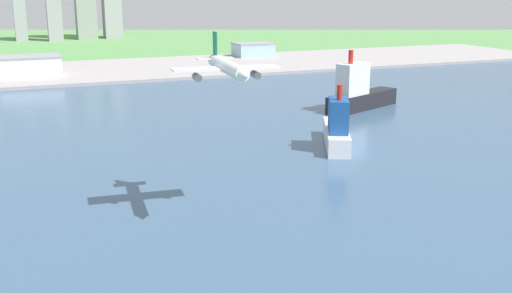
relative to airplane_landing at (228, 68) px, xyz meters
name	(u,v)px	position (x,y,z in m)	size (l,w,h in m)	color
ground_plane	(174,114)	(25.81, 164.04, -47.70)	(2400.00, 2400.00, 0.00)	#58914F
water_bay	(206,137)	(25.81, 104.04, -47.62)	(840.00, 360.00, 0.15)	#385675
industrial_pier	(116,70)	(25.81, 354.04, -46.45)	(840.00, 140.00, 2.50)	#9C9696
airplane_landing	(228,68)	(0.00, 0.00, 0.00)	(33.02, 39.47, 13.17)	white
cargo_ship	(359,93)	(129.28, 135.01, -37.54)	(56.22, 33.10, 35.46)	black
ferry_boat	(337,129)	(74.87, 64.34, -39.26)	(29.31, 47.14, 29.69)	white
warehouse_main	(30,66)	(-42.82, 334.87, -37.30)	(46.83, 32.25, 15.76)	silver
warehouse_annex	(253,49)	(168.47, 397.22, -38.65)	(36.83, 28.64, 13.05)	#99BCD1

